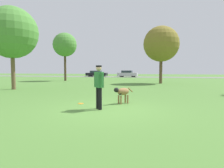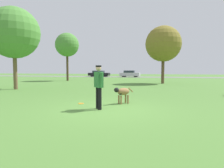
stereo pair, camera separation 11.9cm
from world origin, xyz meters
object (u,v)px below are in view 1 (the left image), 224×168
Objects in this scene: dog at (122,92)px; tree_near_left at (12,33)px; person at (99,84)px; tree_far_left at (65,45)px; tree_mid_center at (161,44)px; parked_car_black at (97,74)px; parked_car_silver at (127,74)px; frisbee at (81,104)px.

tree_near_left is (-9.06, 4.39, 3.69)m from dog.
tree_far_left reaches higher than person.
tree_near_left is 1.00× the size of tree_mid_center.
dog is at bearing -25.85° from tree_near_left.
person is 0.36× the size of parked_car_black.
frisbee is at bearing -83.04° from parked_car_silver.
tree_near_left reaches higher than dog.
parked_car_silver is (4.43, 27.43, -3.53)m from tree_near_left.
tree_mid_center is at bearing 75.91° from frisbee.
parked_car_silver is (-4.63, 31.83, 0.15)m from dog.
frisbee is at bearing -74.58° from parked_car_black.
dog is (0.63, 1.39, -0.46)m from person.
tree_mid_center is (1.75, 13.53, 3.68)m from dog.
frisbee is 14.99m from tree_mid_center.
dog is 0.13× the size of tree_mid_center.
tree_far_left reaches higher than dog.
tree_near_left is at bearing -82.61° from tree_far_left.
tree_far_left is (-9.93, 17.40, 3.77)m from person.
frisbee is at bearing -61.79° from tree_far_left.
parked_car_silver reaches higher than dog.
tree_near_left is (1.51, -11.61, -0.54)m from tree_far_left.
person is 20.39m from tree_far_left.
person is at bearing 18.34° from dog.
person is at bearing -81.28° from parked_car_silver.
parked_car_black is (-2.30, 27.92, -3.55)m from tree_near_left.
tree_near_left reaches higher than parked_car_black.
frisbee is at bearing -33.40° from tree_near_left.
parked_car_silver is (5.94, 15.82, -4.08)m from tree_far_left.
person is at bearing -40.83° from frisbee.
parked_car_black is (-0.80, 16.31, -4.09)m from tree_far_left.
parked_car_silver is (6.73, -0.48, 0.02)m from parked_car_black.
tree_mid_center reaches higher than parked_car_silver.
person is 35.37m from parked_car_black.
tree_near_left is at bearing -73.11° from dog.
person is 0.26× the size of tree_far_left.
tree_mid_center is (3.50, 13.96, 4.18)m from frisbee.
person reaches higher than frisbee.
person is 0.40× the size of parked_car_silver.
tree_near_left is (-7.31, 4.82, 4.18)m from frisbee.
dog is 0.13× the size of tree_far_left.
dog is at bearing 13.80° from frisbee.
frisbee is 9.70m from tree_near_left.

